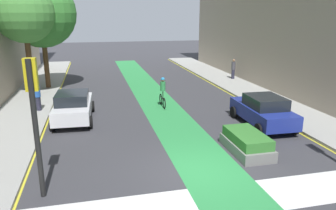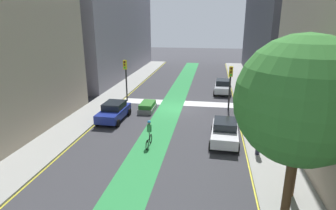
% 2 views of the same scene
% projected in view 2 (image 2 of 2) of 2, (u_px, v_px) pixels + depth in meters
% --- Properties ---
extents(ground_plane, '(120.00, 120.00, 0.00)m').
position_uv_depth(ground_plane, '(175.00, 109.00, 27.52)').
color(ground_plane, '#38383D').
extents(bike_lane_paint, '(2.40, 60.00, 0.01)m').
position_uv_depth(bike_lane_paint, '(170.00, 108.00, 27.59)').
color(bike_lane_paint, '#2D8C47').
rests_on(bike_lane_paint, ground_plane).
extents(crosswalk_band, '(12.00, 1.80, 0.01)m').
position_uv_depth(crosswalk_band, '(177.00, 103.00, 29.41)').
color(crosswalk_band, silver).
rests_on(crosswalk_band, ground_plane).
extents(sidewalk_left, '(3.00, 60.00, 0.15)m').
position_uv_depth(sidewalk_left, '(253.00, 112.00, 26.35)').
color(sidewalk_left, '#9E9E99').
rests_on(sidewalk_left, ground_plane).
extents(curb_stripe_left, '(0.16, 60.00, 0.01)m').
position_uv_depth(curb_stripe_left, '(237.00, 112.00, 26.60)').
color(curb_stripe_left, yellow).
rests_on(curb_stripe_left, ground_plane).
extents(sidewalk_right, '(3.00, 60.00, 0.15)m').
position_uv_depth(sidewalk_right, '(102.00, 104.00, 28.64)').
color(sidewalk_right, '#9E9E99').
rests_on(sidewalk_right, ground_plane).
extents(curb_stripe_right, '(0.16, 60.00, 0.01)m').
position_uv_depth(curb_stripe_right, '(116.00, 106.00, 28.44)').
color(curb_stripe_right, yellow).
rests_on(curb_stripe_right, ground_plane).
extents(buildings_left_row, '(8.05, 57.66, 21.45)m').
position_uv_depth(buildings_left_row, '(325.00, 3.00, 23.59)').
color(buildings_left_row, '#4C4C56').
rests_on(buildings_left_row, ground_plane).
extents(traffic_signal_near_right, '(0.35, 0.52, 4.41)m').
position_uv_depth(traffic_signal_near_right, '(126.00, 73.00, 29.14)').
color(traffic_signal_near_right, black).
rests_on(traffic_signal_near_right, ground_plane).
extents(traffic_signal_near_left, '(0.35, 0.52, 4.28)m').
position_uv_depth(traffic_signal_near_left, '(230.00, 80.00, 26.16)').
color(traffic_signal_near_left, black).
rests_on(traffic_signal_near_left, ground_plane).
extents(car_blue_right_far, '(2.11, 4.24, 1.57)m').
position_uv_depth(car_blue_right_far, '(114.00, 111.00, 24.21)').
color(car_blue_right_far, navy).
rests_on(car_blue_right_far, ground_plane).
extents(car_silver_left_near, '(2.17, 4.27, 1.57)m').
position_uv_depth(car_silver_left_near, '(223.00, 86.00, 33.12)').
color(car_silver_left_near, '#B2B7BF').
rests_on(car_silver_left_near, ground_plane).
extents(car_white_left_far, '(2.18, 4.28, 1.57)m').
position_uv_depth(car_white_left_far, '(225.00, 131.00, 19.91)').
color(car_white_left_far, silver).
rests_on(car_white_left_far, ground_plane).
extents(cyclist_in_lane, '(0.32, 1.73, 1.86)m').
position_uv_depth(cyclist_in_lane, '(149.00, 133.00, 19.21)').
color(cyclist_in_lane, black).
rests_on(cyclist_in_lane, ground_plane).
extents(pedestrian_sidewalk_left_a, '(0.34, 0.34, 1.74)m').
position_uv_depth(pedestrian_sidewalk_left_a, '(258.00, 141.00, 17.69)').
color(pedestrian_sidewalk_left_a, '#262638').
rests_on(pedestrian_sidewalk_left_a, sidewalk_left).
extents(street_tree_near, '(4.93, 4.93, 7.91)m').
position_uv_depth(street_tree_near, '(301.00, 101.00, 10.32)').
color(street_tree_near, brown).
rests_on(street_tree_near, sidewalk_left).
extents(street_tree_far, '(3.90, 3.90, 7.38)m').
position_uv_depth(street_tree_far, '(305.00, 89.00, 12.23)').
color(street_tree_far, brown).
rests_on(street_tree_far, sidewalk_left).
extents(median_planter, '(1.34, 2.53, 0.85)m').
position_uv_depth(median_planter, '(147.00, 107.00, 26.69)').
color(median_planter, slate).
rests_on(median_planter, ground_plane).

